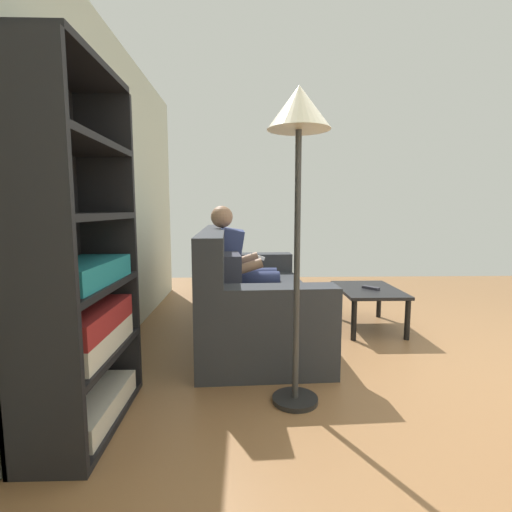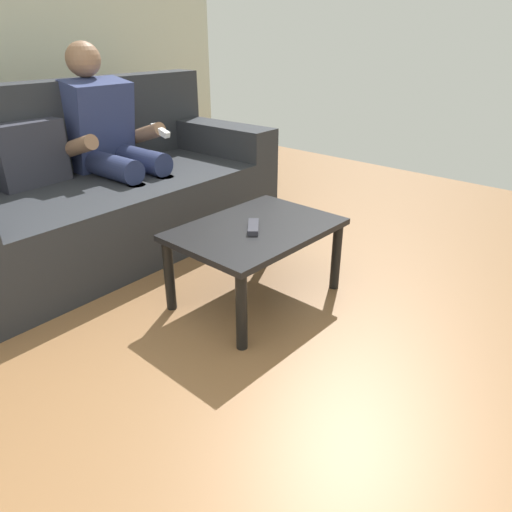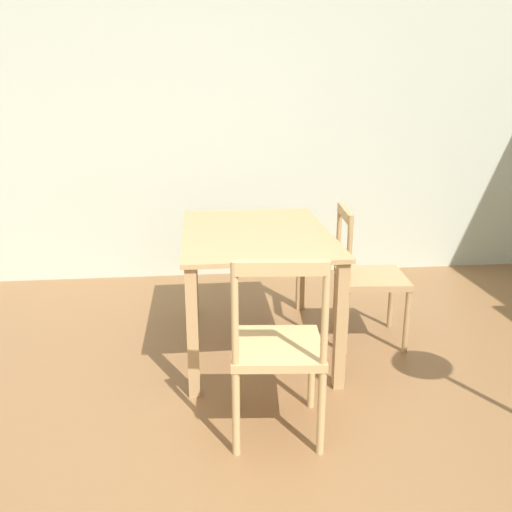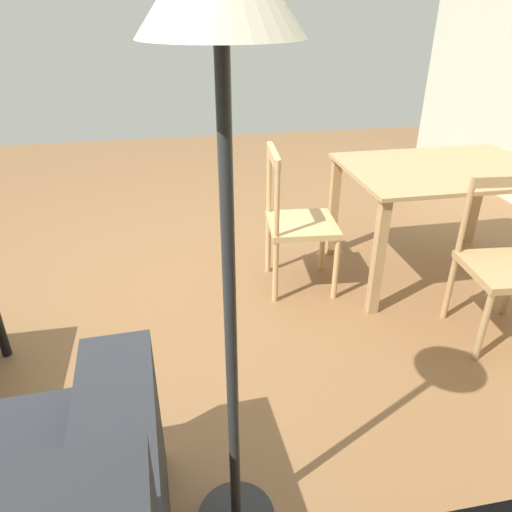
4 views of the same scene
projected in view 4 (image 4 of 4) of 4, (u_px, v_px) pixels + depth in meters
The scene contains 5 objects.
ground_plane at pixel (186, 299), 3.06m from camera, with size 8.36×8.36×0.00m, color brown.
dining_table at pixel (442, 185), 3.08m from camera, with size 1.25×0.89×0.76m.
dining_chair_near_wall at pixel (505, 265), 2.55m from camera, with size 0.46×0.46×0.88m.
dining_chair_facing_couch at pixel (297, 223), 3.01m from camera, with size 0.46×0.46×0.92m.
floor_lamp at pixel (222, 63), 1.02m from camera, with size 0.36×0.36×1.86m.
Camera 4 is at (0.04, 2.61, 1.68)m, focal length 33.51 mm.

